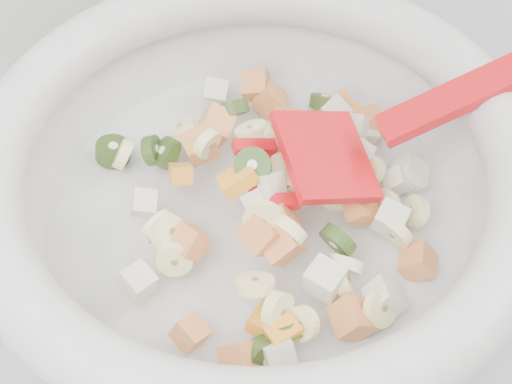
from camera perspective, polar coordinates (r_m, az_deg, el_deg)
name	(u,v)px	position (r m, az deg, el deg)	size (l,w,h in m)	color
mixing_bowl	(258,182)	(0.52, 0.14, 0.74)	(0.51, 0.38, 0.15)	silver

